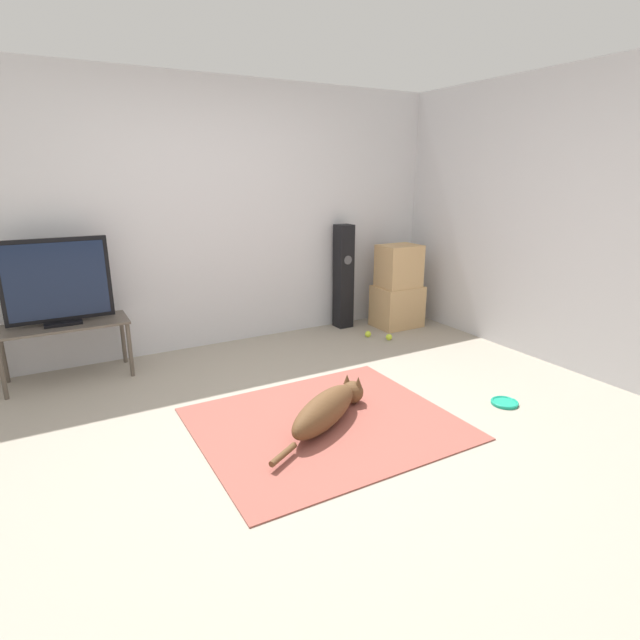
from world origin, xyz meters
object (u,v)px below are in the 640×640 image
Objects in this scene: tv at (57,283)px; cardboard_box_upper at (399,266)px; cardboard_box_lower at (397,306)px; tv_stand at (64,331)px; tennis_ball_by_boxes at (389,337)px; dog at (328,408)px; tennis_ball_near_speaker at (368,334)px; floor_speaker at (343,277)px; frisbee at (505,403)px.

cardboard_box_upper is at bearing -2.60° from tv.
cardboard_box_lower is 3.42m from tv.
tv_stand is at bearing -90.00° from tv.
tv is 12.31× the size of tennis_ball_by_boxes.
dog is at bearing -139.54° from tennis_ball_by_boxes.
dog is 2.34m from tv_stand.
tennis_ball_by_boxes is 1.00× the size of tennis_ball_near_speaker.
cardboard_box_lower is 0.58m from tennis_ball_near_speaker.
cardboard_box_upper is 0.40× the size of floor_speaker.
frisbee is 3.65m from tv.
dog is 2.54m from cardboard_box_upper.
cardboard_box_upper is 7.01× the size of tennis_ball_near_speaker.
tennis_ball_by_boxes is (1.49, 1.27, -0.10)m from dog.
cardboard_box_lower is at bearing 75.09° from frisbee.
dog reaches higher than tennis_ball_near_speaker.
tv_stand is at bearing 177.68° from cardboard_box_lower.
floor_speaker is 2.83m from tv_stand.
tennis_ball_by_boxes is at bearing -55.74° from tennis_ball_near_speaker.
cardboard_box_upper is at bearing -123.57° from cardboard_box_lower.
dog is at bearing 164.21° from frisbee.
tv reaches higher than cardboard_box_lower.
tv is at bearing 90.00° from tv_stand.
frisbee is at bearing -89.82° from floor_speaker.
cardboard_box_lower is (0.54, 2.02, 0.22)m from frisbee.
floor_speaker is at bearing 2.97° from tv.
cardboard_box_upper reaches higher than tennis_ball_near_speaker.
floor_speaker reaches higher than tennis_ball_by_boxes.
tennis_ball_by_boxes is (-0.38, -0.36, -0.66)m from cardboard_box_upper.
tv_stand reaches higher than cardboard_box_lower.
cardboard_box_upper reaches higher than dog.
tennis_ball_near_speaker reaches higher than frisbee.
tennis_ball_by_boxes is at bearing 40.46° from dog.
floor_speaker is at bearing 150.91° from cardboard_box_upper.
tv is (-3.37, 0.14, 0.61)m from cardboard_box_lower.
cardboard_box_upper reaches higher than tennis_ball_by_boxes.
dog is 2.38m from floor_speaker.
tennis_ball_by_boxes is (0.16, -0.66, -0.54)m from floor_speaker.
floor_speaker is (-0.01, 2.31, 0.56)m from frisbee.
tennis_ball_near_speaker is (-0.13, 0.19, 0.00)m from tennis_ball_by_boxes.
frisbee is at bearing -37.32° from tv_stand.
floor_speaker is (-0.55, 0.29, 0.34)m from cardboard_box_lower.
tv reaches higher than tv_stand.
cardboard_box_upper is 0.57× the size of tv.
frisbee is 0.21× the size of tv_stand.
cardboard_box_lower reaches higher than frisbee.
cardboard_box_lower is 0.46m from cardboard_box_upper.
floor_speaker is 0.71m from tennis_ball_near_speaker.
tennis_ball_near_speaker is at bearing 47.16° from dog.
tennis_ball_by_boxes is (2.98, -0.51, -0.80)m from tv.
cardboard_box_upper is 7.01× the size of tennis_ball_by_boxes.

